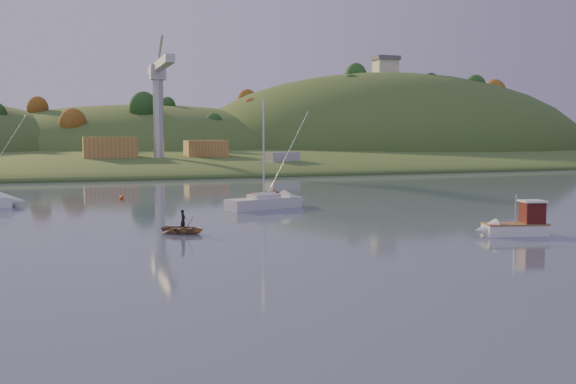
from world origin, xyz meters
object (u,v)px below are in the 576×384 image
object	(u,v)px
fishing_boat	(511,225)
sailboat_far	(264,202)
canoe	(183,229)
red_tender	(270,195)

from	to	relation	value
fishing_boat	sailboat_far	xyz separation A→B (m)	(-12.72, 23.01, -0.05)
canoe	red_tender	world-z (taller)	red_tender
sailboat_far	canoe	world-z (taller)	sailboat_far
canoe	fishing_boat	bearing A→B (deg)	-77.13
sailboat_far	red_tender	size ratio (longest dim) A/B	2.70
sailboat_far	red_tender	world-z (taller)	sailboat_far
sailboat_far	fishing_boat	bearing A→B (deg)	-79.51
sailboat_far	canoe	distance (m)	17.58
fishing_boat	red_tender	xyz separation A→B (m)	(-8.40, 34.61, -0.50)
red_tender	fishing_boat	bearing A→B (deg)	-62.90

